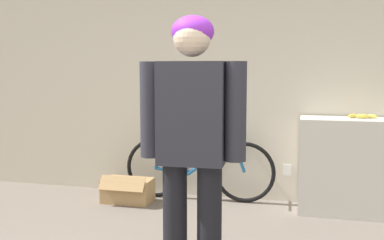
% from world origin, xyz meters
% --- Properties ---
extents(wall_back, '(8.00, 0.07, 2.60)m').
position_xyz_m(wall_back, '(0.00, 3.00, 1.30)').
color(wall_back, beige).
rests_on(wall_back, ground_plane).
extents(side_shelf, '(0.99, 0.46, 0.95)m').
position_xyz_m(side_shelf, '(1.17, 2.72, 0.47)').
color(side_shelf, beige).
rests_on(side_shelf, ground_plane).
extents(person, '(0.67, 0.26, 1.75)m').
position_xyz_m(person, '(0.05, 0.77, 1.04)').
color(person, black).
rests_on(person, ground_plane).
extents(bicycle, '(1.66, 0.46, 0.73)m').
position_xyz_m(bicycle, '(-0.39, 2.79, 0.36)').
color(bicycle, black).
rests_on(bicycle, ground_plane).
extents(banana, '(0.29, 0.09, 0.04)m').
position_xyz_m(banana, '(1.26, 2.76, 0.97)').
color(banana, '#EAD64C').
rests_on(banana, side_shelf).
extents(cardboard_box, '(0.52, 0.37, 0.31)m').
position_xyz_m(cardboard_box, '(-1.11, 2.52, 0.13)').
color(cardboard_box, tan).
rests_on(cardboard_box, ground_plane).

